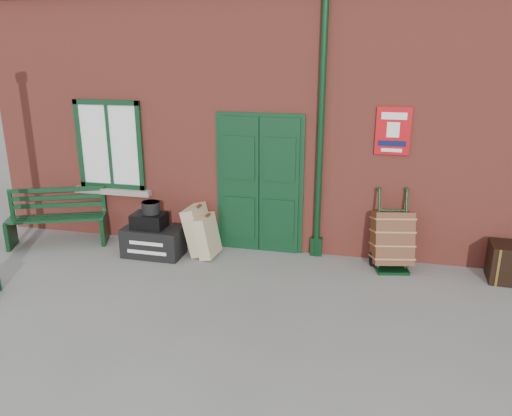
% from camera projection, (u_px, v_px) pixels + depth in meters
% --- Properties ---
extents(ground, '(80.00, 80.00, 0.00)m').
position_uv_depth(ground, '(257.00, 290.00, 6.91)').
color(ground, gray).
rests_on(ground, ground).
extents(station_building, '(10.30, 4.30, 4.36)m').
position_uv_depth(station_building, '(299.00, 106.00, 9.50)').
color(station_building, '#A04133').
rests_on(station_building, ground).
extents(bench, '(1.65, 1.05, 0.98)m').
position_uv_depth(bench, '(57.00, 216.00, 8.47)').
color(bench, '#0D3119').
rests_on(bench, ground).
extents(houdini_trunk, '(0.95, 0.53, 0.47)m').
position_uv_depth(houdini_trunk, '(153.00, 242.00, 8.03)').
color(houdini_trunk, black).
rests_on(houdini_trunk, ground).
extents(strongbox, '(0.52, 0.38, 0.24)m').
position_uv_depth(strongbox, '(149.00, 221.00, 7.93)').
color(strongbox, black).
rests_on(strongbox, houdini_trunk).
extents(hatbox, '(0.28, 0.28, 0.19)m').
position_uv_depth(hatbox, '(151.00, 208.00, 7.89)').
color(hatbox, black).
rests_on(hatbox, strongbox).
extents(suitcase_back, '(0.43, 0.58, 0.80)m').
position_uv_depth(suitcase_back, '(198.00, 230.00, 8.08)').
color(suitcase_back, tan).
rests_on(suitcase_back, ground).
extents(suitcase_front, '(0.36, 0.52, 0.69)m').
position_uv_depth(suitcase_front, '(207.00, 236.00, 7.97)').
color(suitcase_front, tan).
rests_on(suitcase_front, ground).
extents(porter_trolley, '(0.69, 0.73, 1.19)m').
position_uv_depth(porter_trolley, '(392.00, 239.00, 7.51)').
color(porter_trolley, black).
rests_on(porter_trolley, ground).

